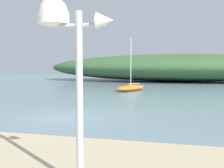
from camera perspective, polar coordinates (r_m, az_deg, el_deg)
ground_plane at (r=11.59m, az=-10.10°, el=-7.39°), size 120.00×120.00×0.00m
distant_hill at (r=39.93m, az=14.38°, el=3.56°), size 40.61×13.56×4.12m
mast_structure at (r=4.48m, az=-10.96°, el=11.76°), size 1.33×0.54×3.24m
sailboat_mid_channel at (r=23.84m, az=4.20°, el=-0.80°), size 2.99×4.19×4.92m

